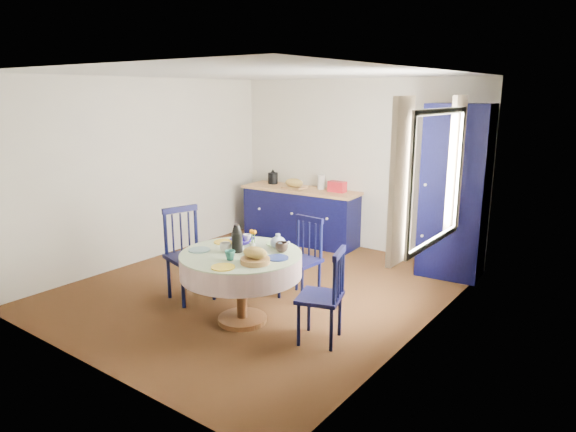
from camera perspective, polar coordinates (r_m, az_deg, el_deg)
name	(u,v)px	position (r m, az deg, el deg)	size (l,w,h in m)	color
floor	(259,289)	(6.25, -3.19, -8.05)	(4.50, 4.50, 0.00)	black
ceiling	(256,74)	(5.81, -3.52, 15.52)	(4.50, 4.50, 0.00)	white
wall_back	(355,165)	(7.74, 7.41, 5.67)	(4.00, 0.02, 2.50)	beige
wall_left	(146,171)	(7.33, -15.50, 4.85)	(0.02, 4.50, 2.50)	beige
wall_right	(425,209)	(4.89, 14.97, 0.71)	(0.02, 4.50, 2.50)	beige
window	(434,175)	(5.14, 15.93, 4.36)	(0.10, 1.74, 1.45)	white
kitchen_counter	(301,214)	(8.05, 1.50, 0.22)	(1.94, 0.72, 1.09)	black
pantry_cabinet	(455,192)	(6.75, 18.07, 2.54)	(0.81, 0.61, 2.17)	black
dining_table	(242,265)	(5.19, -5.14, -5.40)	(1.22, 1.22, 1.02)	brown
chair_left	(188,253)	(5.91, -11.04, -4.11)	(0.56, 0.57, 1.05)	black
chair_far	(302,258)	(5.85, 1.51, -4.66)	(0.44, 0.42, 0.93)	black
chair_right	(324,295)	(4.84, 4.02, -8.77)	(0.49, 0.51, 0.91)	black
mug_a	(225,247)	(5.21, -6.97, -3.45)	(0.11, 0.11, 0.09)	silver
mug_b	(230,255)	(4.94, -6.45, -4.36)	(0.10, 0.10, 0.09)	#2C7C73
mug_c	(282,247)	(5.15, -0.71, -3.48)	(0.13, 0.13, 0.10)	black
mug_d	(247,238)	(5.53, -4.54, -2.44)	(0.09, 0.09, 0.08)	silver
cobalt_bowl	(243,241)	(5.46, -5.07, -2.77)	(0.24, 0.24, 0.06)	#19097C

